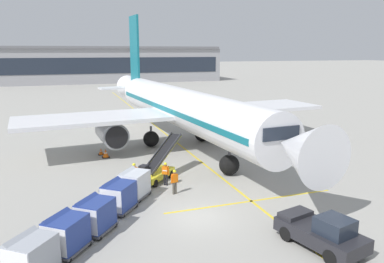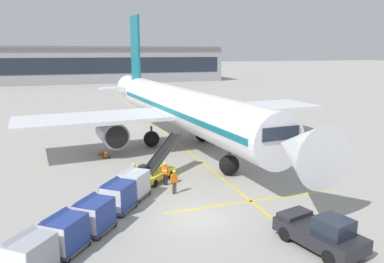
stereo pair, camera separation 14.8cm
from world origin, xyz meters
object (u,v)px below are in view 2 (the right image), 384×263
(belt_loader, at_px, (156,169))
(baggage_cart_fourth, at_px, (64,233))
(ground_crew_by_carts, at_px, (134,173))
(ground_crew_by_loader, at_px, (165,172))
(safety_cone_engine_keepout, at_px, (106,153))
(baggage_cart_lead, at_px, (133,183))
(baggage_cart_third, at_px, (94,214))
(pushback_tug, at_px, (321,232))
(safety_cone_wingtip, at_px, (101,152))
(baggage_cart_fifth, at_px, (29,255))
(parked_airplane, at_px, (181,108))
(baggage_cart_second, at_px, (118,196))
(ground_crew_marshaller, at_px, (174,180))

(belt_loader, relative_size, baggage_cart_fourth, 1.75)
(belt_loader, xyz_separation_m, ground_crew_by_carts, (-1.85, -0.87, 0.12))
(belt_loader, relative_size, ground_crew_by_carts, 2.65)
(baggage_cart_fourth, distance_m, ground_crew_by_carts, 9.35)
(ground_crew_by_loader, xyz_separation_m, safety_cone_engine_keepout, (-3.32, 8.90, -0.61))
(baggage_cart_lead, bearing_deg, ground_crew_by_loader, 31.52)
(belt_loader, height_order, ground_crew_by_loader, belt_loader)
(belt_loader, bearing_deg, ground_crew_by_loader, -76.58)
(belt_loader, distance_m, safety_cone_engine_keepout, 8.05)
(baggage_cart_fourth, bearing_deg, baggage_cart_lead, 52.88)
(baggage_cart_third, distance_m, baggage_cart_fourth, 2.28)
(baggage_cart_third, bearing_deg, safety_cone_engine_keepout, 81.53)
(baggage_cart_third, bearing_deg, pushback_tug, -27.16)
(baggage_cart_lead, relative_size, baggage_cart_fourth, 1.00)
(belt_loader, xyz_separation_m, ground_crew_by_loader, (0.34, -1.43, 0.12))
(belt_loader, height_order, safety_cone_wingtip, belt_loader)
(belt_loader, bearing_deg, baggage_cart_fifth, -127.61)
(parked_airplane, xyz_separation_m, baggage_cart_fifth, (-13.01, -19.98, -2.95))
(parked_airplane, xyz_separation_m, baggage_cart_third, (-10.04, -16.60, -2.95))
(pushback_tug, bearing_deg, ground_crew_by_loader, 114.29)
(parked_airplane, bearing_deg, baggage_cart_third, -121.16)
(baggage_cart_third, relative_size, baggage_cart_fourth, 1.00)
(belt_loader, xyz_separation_m, baggage_cart_lead, (-2.28, -3.04, 0.13))
(belt_loader, xyz_separation_m, baggage_cart_second, (-3.57, -4.89, 0.13))
(baggage_cart_lead, distance_m, baggage_cart_third, 5.05)
(baggage_cart_second, distance_m, safety_cone_engine_keepout, 12.38)
(baggage_cart_second, xyz_separation_m, baggage_cart_third, (-1.59, -2.29, 0.00))
(ground_crew_by_loader, relative_size, ground_crew_marshaller, 1.00)
(baggage_cart_fifth, distance_m, ground_crew_marshaller, 11.27)
(parked_airplane, bearing_deg, baggage_cart_fourth, -122.30)
(parked_airplane, relative_size, baggage_cart_fifth, 15.87)
(ground_crew_by_carts, xyz_separation_m, safety_cone_wingtip, (-1.45, 9.42, -0.70))
(safety_cone_engine_keepout, bearing_deg, pushback_tug, -67.38)
(pushback_tug, bearing_deg, safety_cone_engine_keepout, 112.62)
(pushback_tug, bearing_deg, baggage_cart_third, 152.84)
(baggage_cart_lead, relative_size, ground_crew_by_loader, 1.51)
(parked_airplane, distance_m, baggage_cart_lead, 14.66)
(baggage_cart_fifth, xyz_separation_m, pushback_tug, (13.51, -2.02, -0.17))
(baggage_cart_fifth, bearing_deg, baggage_cart_second, 51.19)
(parked_airplane, height_order, baggage_cart_second, parked_airplane)
(baggage_cart_lead, distance_m, baggage_cart_second, 2.26)
(baggage_cart_fifth, distance_m, safety_cone_wingtip, 19.73)
(baggage_cart_fifth, xyz_separation_m, safety_cone_wingtip, (4.84, 19.11, -0.71))
(parked_airplane, height_order, ground_crew_by_carts, parked_airplane)
(belt_loader, bearing_deg, ground_crew_marshaller, -81.73)
(baggage_cart_third, relative_size, pushback_tug, 0.55)
(baggage_cart_lead, xyz_separation_m, baggage_cart_fourth, (-4.41, -5.83, 0.00))
(baggage_cart_second, bearing_deg, ground_crew_marshaller, 21.43)
(baggage_cart_fourth, xyz_separation_m, safety_cone_wingtip, (3.39, 17.42, -0.71))
(parked_airplane, height_order, pushback_tug, parked_airplane)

